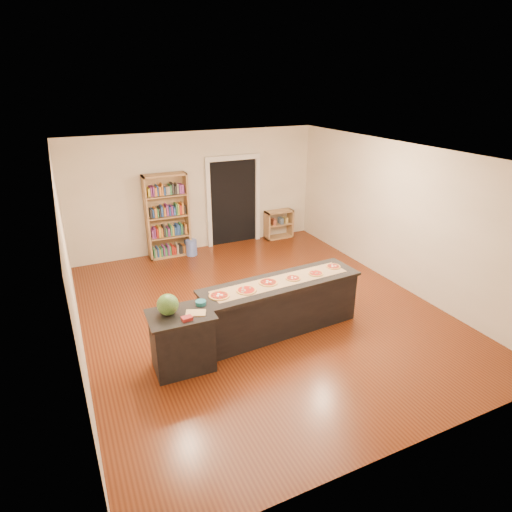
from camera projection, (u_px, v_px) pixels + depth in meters
name	position (u px, v px, depth m)	size (l,w,h in m)	color
room	(261.00, 238.00, 7.19)	(6.00, 7.00, 2.80)	#EFE2C9
doorway	(233.00, 196.00, 10.52)	(1.40, 0.09, 2.21)	black
kitchen_island	(280.00, 305.00, 7.00)	(2.70, 0.73, 0.89)	black
side_counter	(182.00, 341.00, 6.05)	(0.90, 0.66, 0.89)	black
bookshelf	(167.00, 216.00, 9.78)	(0.97, 0.34, 1.94)	tan
low_shelf	(279.00, 224.00, 11.16)	(0.73, 0.31, 0.73)	tan
waste_bin	(191.00, 248.00, 10.11)	(0.26, 0.26, 0.38)	#5F7AD4
kraft_paper	(281.00, 281.00, 6.83)	(2.34, 0.42, 0.00)	#A38754
watermelon	(168.00, 305.00, 5.82)	(0.30, 0.30, 0.30)	#144214
cutting_board	(196.00, 313.00, 5.88)	(0.27, 0.18, 0.02)	tan
package_red	(187.00, 318.00, 5.72)	(0.14, 0.10, 0.05)	maroon
package_teal	(201.00, 303.00, 6.11)	(0.15, 0.15, 0.06)	#195966
pizza_a	(219.00, 295.00, 6.35)	(0.31, 0.31, 0.02)	tan
pizza_b	(246.00, 290.00, 6.51)	(0.30, 0.30, 0.02)	tan
pizza_c	(268.00, 282.00, 6.76)	(0.29, 0.29, 0.02)	tan
pizza_d	(293.00, 278.00, 6.90)	(0.25, 0.25, 0.02)	tan
pizza_e	(316.00, 273.00, 7.07)	(0.25, 0.25, 0.02)	tan
pizza_f	(333.00, 266.00, 7.33)	(0.25, 0.25, 0.02)	tan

